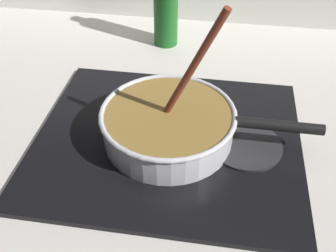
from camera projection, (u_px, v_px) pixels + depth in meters
ground at (99, 209)px, 0.74m from camera, size 2.40×1.60×0.04m
hob_plate at (168, 140)px, 0.85m from camera, size 0.56×0.48×0.01m
burner_ring at (168, 137)px, 0.84m from camera, size 0.19×0.19×0.01m
spare_burner at (246, 145)px, 0.82m from camera, size 0.15×0.15×0.01m
cooking_pan at (169, 124)px, 0.82m from camera, size 0.45×0.28×0.31m
sauce_bottle at (166, 4)px, 1.10m from camera, size 0.07×0.07×0.28m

